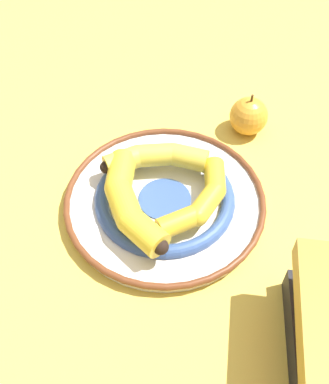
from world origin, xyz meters
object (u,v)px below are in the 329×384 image
decorative_bowl (164,201)px  apple (249,116)px  banana_b (158,158)px  banana_c (128,200)px  banana_a (200,202)px

decorative_bowl → apple: bearing=60.0°
decorative_bowl → banana_b: (-0.02, 0.05, 0.03)m
banana_b → banana_c: banana_c is taller
banana_b → apple: (0.13, 0.14, -0.01)m
decorative_bowl → banana_a: size_ratio=1.89×
decorative_bowl → banana_b: bearing=109.9°
banana_a → banana_c: banana_c is taller
banana_a → apple: apple is taller
banana_b → banana_c: (-0.03, -0.09, 0.00)m
decorative_bowl → apple: size_ratio=3.91×
banana_c → apple: size_ratio=2.34×
decorative_bowl → banana_c: bearing=-142.8°
decorative_bowl → apple: apple is taller
decorative_bowl → banana_b: size_ratio=1.74×
decorative_bowl → banana_c: size_ratio=1.67×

